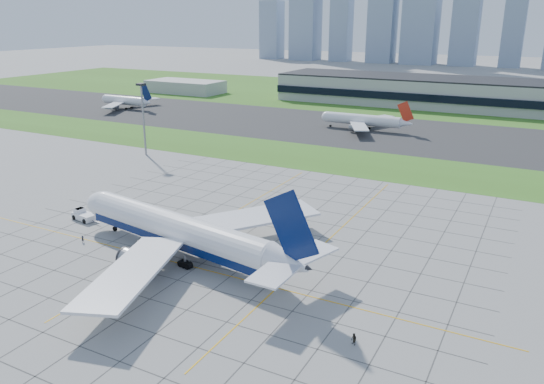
% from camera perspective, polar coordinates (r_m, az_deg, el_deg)
% --- Properties ---
extents(ground, '(1400.00, 1400.00, 0.00)m').
position_cam_1_polar(ground, '(108.51, -7.53, -7.65)').
color(ground, gray).
rests_on(ground, ground).
extents(grass_median, '(700.00, 35.00, 0.04)m').
position_cam_1_polar(grass_median, '(184.70, 8.68, 3.21)').
color(grass_median, '#38661D').
rests_on(grass_median, ground).
extents(asphalt_taxiway, '(700.00, 75.00, 0.04)m').
position_cam_1_polar(asphalt_taxiway, '(236.10, 13.17, 6.20)').
color(asphalt_taxiway, '#383838').
rests_on(asphalt_taxiway, ground).
extents(grass_far, '(700.00, 145.00, 0.04)m').
position_cam_1_polar(grass_far, '(342.28, 18.06, 9.37)').
color(grass_far, '#38661D').
rests_on(grass_far, ground).
extents(apron_markings, '(120.00, 130.00, 0.03)m').
position_cam_1_polar(apron_markings, '(116.63, -4.22, -5.63)').
color(apron_markings, '#474744').
rests_on(apron_markings, ground).
extents(terminal, '(260.00, 43.00, 15.80)m').
position_cam_1_polar(terminal, '(311.95, 24.65, 9.32)').
color(terminal, '#B7B7B2').
rests_on(terminal, ground).
extents(service_block, '(50.00, 25.00, 8.00)m').
position_cam_1_polar(service_block, '(364.38, -9.31, 11.13)').
color(service_block, '#B7B7B2').
rests_on(service_block, ground).
extents(light_mast, '(2.50, 2.50, 25.60)m').
position_cam_1_polar(light_mast, '(194.91, -13.73, 8.54)').
color(light_mast, gray).
rests_on(light_mast, ground).
extents(city_skyline, '(523.00, 32.40, 160.00)m').
position_cam_1_polar(city_skyline, '(602.91, 22.61, 17.98)').
color(city_skyline, '#8698B0').
rests_on(city_skyline, ground).
extents(airliner, '(63.03, 63.36, 19.96)m').
position_cam_1_polar(airliner, '(110.59, -9.92, -4.17)').
color(airliner, white).
rests_on(airliner, ground).
extents(pushback_tug, '(9.57, 4.19, 2.63)m').
position_cam_1_polar(pushback_tug, '(137.79, -19.63, -2.36)').
color(pushback_tug, white).
rests_on(pushback_tug, ground).
extents(crew_near, '(0.49, 0.64, 1.57)m').
position_cam_1_polar(crew_near, '(124.30, -19.69, -4.78)').
color(crew_near, black).
rests_on(crew_near, ground).
extents(crew_far, '(1.18, 1.12, 1.92)m').
position_cam_1_polar(crew_far, '(83.73, 8.80, -15.39)').
color(crew_far, black).
rests_on(crew_far, ground).
extents(distant_jet_0, '(32.50, 42.66, 14.08)m').
position_cam_1_polar(distant_jet_0, '(304.16, -15.46, 9.46)').
color(distant_jet_0, white).
rests_on(distant_jet_0, ground).
extents(distant_jet_1, '(39.36, 42.66, 14.08)m').
position_cam_1_polar(distant_jet_1, '(239.38, 9.83, 7.65)').
color(distant_jet_1, white).
rests_on(distant_jet_1, ground).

